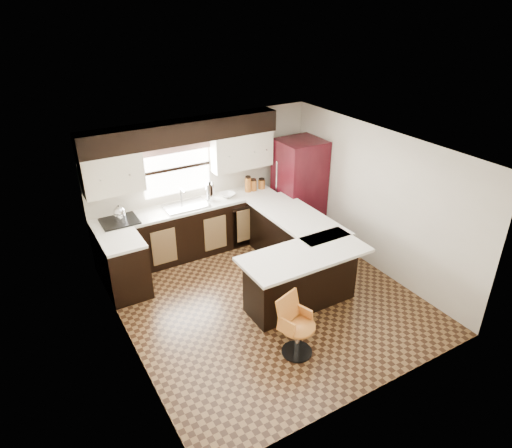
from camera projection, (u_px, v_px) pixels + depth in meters
floor at (267, 299)px, 7.09m from camera, size 4.40×4.40×0.00m
ceiling at (269, 150)px, 5.99m from camera, size 4.40×4.40×0.00m
wall_back at (204, 182)px, 8.23m from camera, size 4.40×0.00×4.40m
wall_front at (376, 314)px, 4.85m from camera, size 4.40×0.00×4.40m
wall_left at (122, 271)px, 5.60m from camera, size 0.00×4.40×4.40m
wall_right at (376, 201)px, 7.48m from camera, size 0.00×4.40×4.40m
base_cab_back at (190, 231)px, 8.14m from camera, size 3.30×0.60×0.90m
base_cab_left at (126, 269)px, 7.03m from camera, size 0.60×0.70×0.90m
counter_back at (188, 207)px, 7.92m from camera, size 3.30×0.60×0.04m
counter_left at (121, 242)px, 6.82m from camera, size 0.60×0.70×0.04m
soffit at (183, 131)px, 7.45m from camera, size 3.40×0.35×0.36m
upper_cab_left at (112, 174)px, 7.13m from camera, size 0.94×0.35×0.64m
upper_cab_right at (241, 151)px, 8.16m from camera, size 1.14×0.35×0.64m
window_pane at (177, 168)px, 7.83m from camera, size 1.20×0.02×0.90m
valance at (176, 147)px, 7.62m from camera, size 1.30×0.06×0.18m
sink at (186, 206)px, 7.87m from camera, size 0.75×0.45×0.03m
dishwasher at (247, 225)px, 8.38m from camera, size 0.58×0.03×0.78m
cooktop at (120, 221)px, 7.35m from camera, size 0.58×0.50×0.02m
peninsula_long at (293, 242)px, 7.77m from camera, size 0.60×1.95×0.90m
peninsula_return at (301, 279)px, 6.78m from camera, size 1.65×0.60×0.90m
counter_pen_long at (296, 217)px, 7.57m from camera, size 0.84×1.95×0.04m
counter_pen_return at (305, 255)px, 6.49m from camera, size 1.89×0.84×0.04m
refrigerator at (299, 188)px, 8.64m from camera, size 0.80×0.77×1.87m
bar_chair at (298, 327)px, 5.85m from camera, size 0.57×0.57×0.84m
kettle at (119, 213)px, 7.30m from camera, size 0.20×0.20×0.26m
percolator at (210, 192)px, 8.03m from camera, size 0.15×0.15×0.33m
mixing_bowl at (228, 195)px, 8.25m from camera, size 0.33×0.33×0.07m
canister_large at (248, 185)px, 8.41m from camera, size 0.12×0.12×0.27m
canister_med at (253, 185)px, 8.48m from camera, size 0.12×0.12×0.20m
canister_small at (262, 184)px, 8.56m from camera, size 0.13×0.13×0.17m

